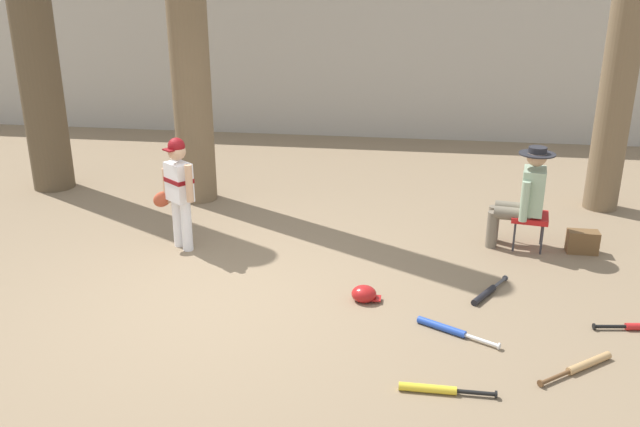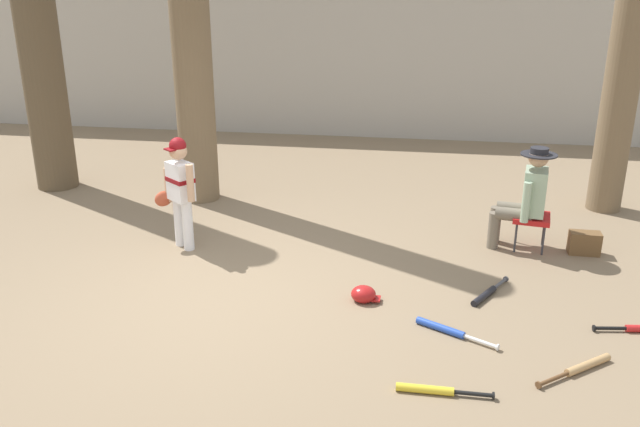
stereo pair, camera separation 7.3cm
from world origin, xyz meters
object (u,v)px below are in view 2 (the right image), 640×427
seated_spectator (525,195)px  batting_helmet_red (364,294)px  tree_behind_spectator (624,67)px  bat_yellow_trainer (433,390)px  young_ballplayer (179,186)px  bat_black_composite (487,294)px  folding_stool (531,219)px  bat_blue_youth (447,330)px  handbag_beside_stool (584,243)px  bat_wood_tan (582,367)px  tree_far_left (35,20)px

seated_spectator → batting_helmet_red: 2.38m
tree_behind_spectator → bat_yellow_trainer: bearing=-116.1°
young_ballplayer → bat_yellow_trainer: 3.83m
bat_yellow_trainer → bat_black_composite: bearing=73.0°
folding_stool → bat_blue_youth: (-0.97, -2.09, -0.33)m
seated_spectator → bat_yellow_trainer: seated_spectator is taller
bat_blue_youth → handbag_beside_stool: bearing=52.5°
bat_blue_youth → bat_wood_tan: 1.15m
seated_spectator → tree_far_left: bearing=168.5°
batting_helmet_red → bat_yellow_trainer: bearing=-64.9°
young_ballplayer → bat_yellow_trainer: (2.87, -2.44, -0.71)m
bat_blue_youth → bat_wood_tan: same height
young_ballplayer → bat_wood_tan: (4.06, -1.93, -0.71)m
young_ballplayer → bat_blue_youth: bearing=-26.7°
seated_spectator → bat_blue_youth: bearing=-112.4°
tree_behind_spectator → bat_wood_tan: bearing=-104.6°
folding_stool → bat_blue_youth: 2.33m
tree_far_left → batting_helmet_red: size_ratio=19.82×
tree_behind_spectator → handbag_beside_stool: 2.47m
seated_spectator → bat_black_composite: (-0.47, -1.34, -0.61)m
tree_behind_spectator → tree_far_left: (-7.78, -0.24, 0.50)m
tree_behind_spectator → young_ballplayer: tree_behind_spectator is taller
bat_wood_tan → batting_helmet_red: size_ratio=2.31×
handbag_beside_stool → bat_black_composite: (-1.16, -1.27, -0.10)m
handbag_beside_stool → bat_blue_youth: bearing=-127.5°
handbag_beside_stool → bat_blue_youth: handbag_beside_stool is taller
young_ballplayer → tree_far_left: 3.66m
folding_stool → tree_far_left: (-6.60, 1.34, 2.02)m
handbag_beside_stool → tree_far_left: 7.67m
bat_wood_tan → batting_helmet_red: (-1.86, 0.92, 0.04)m
young_ballplayer → bat_black_composite: bearing=-12.3°
young_ballplayer → seated_spectator: 3.90m
tree_behind_spectator → young_ballplayer: (-5.13, -2.17, -1.14)m
tree_far_left → bat_blue_youth: bearing=-31.3°
young_ballplayer → tree_far_left: (-2.65, 1.92, 1.64)m
handbag_beside_stool → bat_yellow_trainer: handbag_beside_stool is taller
bat_blue_youth → batting_helmet_red: batting_helmet_red is taller
bat_wood_tan → bat_yellow_trainer: 1.29m
tree_behind_spectator → tree_far_left: size_ratio=0.76×
handbag_beside_stool → bat_wood_tan: size_ratio=0.51×
young_ballplayer → folding_stool: 4.01m
bat_black_composite → bat_yellow_trainer: bearing=-107.0°
tree_behind_spectator → bat_wood_tan: (-1.07, -4.10, -1.85)m
tree_behind_spectator → bat_yellow_trainer: 5.45m
batting_helmet_red → folding_stool: bearing=42.3°
folding_stool → tree_far_left: 7.04m
bat_black_composite → handbag_beside_stool: bearing=47.6°
tree_behind_spectator → folding_stool: (-1.17, -1.58, -1.52)m
seated_spectator → tree_behind_spectator: bearing=51.0°
handbag_beside_stool → bat_black_composite: size_ratio=0.52×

